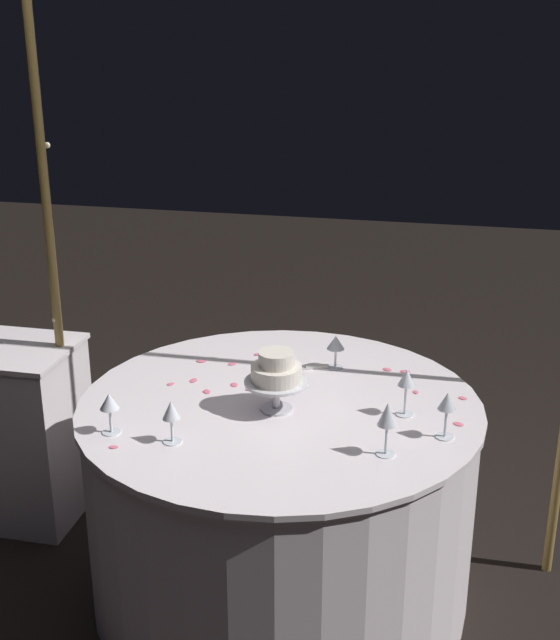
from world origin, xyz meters
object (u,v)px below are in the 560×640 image
at_px(wine_glass_3, 336,344).
at_px(wine_glass_5, 387,417).
at_px(decorative_arch, 300,173).
at_px(wine_glass_4, 406,381).
at_px(tiered_cake, 277,373).
at_px(cake_knife, 296,368).
at_px(wine_glass_0, 109,404).
at_px(wine_glass_2, 447,404).
at_px(wine_glass_1, 171,413).
at_px(side_table, 26,432).
at_px(main_table, 280,499).

height_order(wine_glass_3, wine_glass_5, wine_glass_5).
bearing_deg(decorative_arch, wine_glass_4, -37.87).
height_order(tiered_cake, wine_glass_5, tiered_cake).
bearing_deg(wine_glass_5, cake_knife, 124.58).
xyz_separation_m(decorative_arch, wine_glass_3, (0.14, 0.01, -0.65)).
relative_size(wine_glass_0, wine_glass_2, 0.89).
xyz_separation_m(wine_glass_3, wine_glass_4, (0.29, -0.34, 0.03)).
bearing_deg(wine_glass_1, wine_glass_3, 59.50).
bearing_deg(tiered_cake, wine_glass_5, -30.32).
xyz_separation_m(decorative_arch, cake_knife, (-0.00, -0.04, -0.74)).
bearing_deg(side_table, wine_glass_5, -19.77).
bearing_deg(wine_glass_1, wine_glass_2, 14.69).
distance_m(main_table, tiered_cake, 0.53).
bearing_deg(tiered_cake, wine_glass_2, -7.77).
bearing_deg(cake_knife, wine_glass_4, -34.15).
bearing_deg(cake_knife, wine_glass_1, -112.35).
height_order(wine_glass_2, cake_knife, wine_glass_2).
distance_m(tiered_cake, wine_glass_1, 0.41).
height_order(main_table, wine_glass_3, wine_glass_3).
bearing_deg(wine_glass_2, wine_glass_4, 136.23).
distance_m(wine_glass_0, wine_glass_5, 0.88).
height_order(wine_glass_0, cake_knife, wine_glass_0).
xyz_separation_m(decorative_arch, wine_glass_0, (-0.48, -0.67, -0.64)).
height_order(wine_glass_1, wine_glass_5, wine_glass_5).
height_order(wine_glass_0, wine_glass_2, wine_glass_2).
bearing_deg(main_table, tiered_cake, -87.07).
distance_m(main_table, wine_glass_3, 0.61).
bearing_deg(wine_glass_5, side_table, 160.23).
bearing_deg(wine_glass_2, wine_glass_5, -138.51).
xyz_separation_m(wine_glass_1, wine_glass_3, (0.41, 0.70, -0.01)).
bearing_deg(wine_glass_5, wine_glass_4, 83.05).
relative_size(wine_glass_0, wine_glass_3, 1.07).
height_order(decorative_arch, wine_glass_4, decorative_arch).
bearing_deg(wine_glass_3, wine_glass_5, -67.78).
bearing_deg(wine_glass_0, wine_glass_2, 10.91).
bearing_deg(tiered_cake, wine_glass_3, 71.01).
relative_size(side_table, cake_knife, 2.72).
bearing_deg(cake_knife, wine_glass_5, -55.42).
height_order(decorative_arch, wine_glass_5, decorative_arch).
bearing_deg(wine_glass_2, side_table, 166.78).
bearing_deg(tiered_cake, cake_knife, 91.04).
relative_size(wine_glass_1, wine_glass_4, 0.86).
bearing_deg(wine_glass_4, side_table, 170.24).
height_order(wine_glass_0, wine_glass_1, wine_glass_1).
distance_m(side_table, wine_glass_2, 1.85).
relative_size(decorative_arch, wine_glass_2, 15.00).
xyz_separation_m(main_table, wine_glass_5, (0.40, -0.29, 0.52)).
distance_m(decorative_arch, main_table, 1.18).
distance_m(main_table, cake_knife, 0.49).
relative_size(main_table, wine_glass_1, 9.85).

